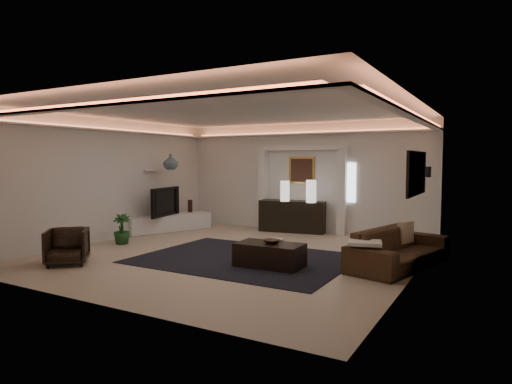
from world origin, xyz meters
The scene contains 33 objects.
floor centered at (0.00, 0.00, 0.00)m, with size 7.00×7.00×0.00m, color tan.
ceiling centered at (0.00, 0.00, 2.90)m, with size 7.00×7.00×0.00m, color white.
wall_back centered at (0.00, 3.50, 1.45)m, with size 7.00×7.00×0.00m, color silver.
wall_front centered at (0.00, -3.50, 1.45)m, with size 7.00×7.00×0.00m, color silver.
wall_left centered at (-3.50, 0.00, 1.45)m, with size 7.00×7.00×0.00m, color silver.
wall_right centered at (3.50, 0.00, 1.45)m, with size 7.00×7.00×0.00m, color silver.
cove_soffit centered at (0.00, 0.00, 2.62)m, with size 7.00×7.00×0.04m, color silver.
daylight_slit centered at (1.35, 3.48, 1.35)m, with size 0.25×0.03×1.00m, color white.
area_rug centered at (0.40, -0.20, 0.01)m, with size 4.00×3.00×0.01m, color black.
pilaster_left centered at (-1.15, 3.40, 1.10)m, with size 0.22×0.20×2.20m, color silver.
pilaster_right centered at (1.15, 3.40, 1.10)m, with size 0.22×0.20×2.20m, color silver.
alcove_header centered at (0.00, 3.40, 2.25)m, with size 2.52×0.20×0.12m, color silver.
painting_frame centered at (0.00, 3.47, 1.65)m, with size 0.74×0.04×0.74m, color tan.
painting_canvas centered at (0.00, 3.44, 1.65)m, with size 0.62×0.02×0.62m, color #4C2D1E.
art_panel_frame centered at (3.47, 0.30, 1.70)m, with size 0.04×1.64×0.74m, color black.
art_panel_gold centered at (3.44, 0.30, 1.70)m, with size 0.02×1.50×0.62m, color tan.
wall_sconce centered at (3.38, 2.20, 1.68)m, with size 0.12×0.12×0.22m, color black.
wall_niche centered at (-3.44, 1.40, 1.65)m, with size 0.10×0.55×0.04m, color silver.
console centered at (-0.16, 3.25, 0.40)m, with size 1.76×0.55×0.88m, color black.
lamp_left centered at (-0.26, 2.98, 1.09)m, with size 0.24×0.24×0.54m, color white.
lamp_right centered at (0.48, 2.98, 1.09)m, with size 0.26×0.26×0.58m, color white.
media_ledge centered at (-3.15, 1.72, 0.23)m, with size 0.58×2.32×0.44m, color white.
tv centered at (-3.15, 1.42, 0.83)m, with size 0.17×1.32×0.76m, color black.
figurine centered at (-3.03, 2.50, 0.64)m, with size 0.13×0.13×0.35m, color #371B13.
ginger_jar centered at (-2.96, 1.61, 1.88)m, with size 0.39×0.39×0.41m, color slate.
plant centered at (-2.85, -0.26, 0.34)m, with size 0.38×0.38×0.69m, color #184418.
sofa centered at (3.15, 0.60, 0.34)m, with size 0.92×2.35×0.69m, color brown.
throw_blanket centered at (2.77, -0.28, 0.55)m, with size 0.54×0.44×0.06m, color beige.
throw_pillow centered at (3.15, 1.17, 0.55)m, with size 0.12×0.41×0.41m, color tan.
coffee_table centered at (1.12, -0.53, 0.21)m, with size 1.20×0.65×0.45m, color #2D241C.
bowl centered at (1.15, -0.52, 0.45)m, with size 0.29×0.29×0.07m, color #3C2A1E.
magazine centered at (1.08, -0.20, 0.42)m, with size 0.26×0.19×0.03m, color silver.
armchair centered at (-2.22, -2.19, 0.33)m, with size 0.71×0.73×0.66m, color black.
Camera 1 is at (4.75, -7.48, 1.92)m, focal length 30.97 mm.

